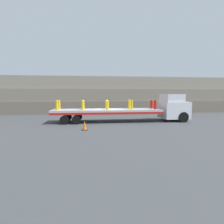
{
  "coord_description": "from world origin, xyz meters",
  "views": [
    {
      "loc": [
        -1.47,
        -17.05,
        2.7
      ],
      "look_at": [
        0.48,
        0.0,
        0.97
      ],
      "focal_mm": 28.0,
      "sensor_mm": 36.0,
      "label": 1
    }
  ],
  "objects_px": {
    "fire_hydrant_yellow_far_2": "(107,104)",
    "traffic_cone": "(85,126)",
    "fire_hydrant_yellow_near_1": "(83,105)",
    "fire_hydrant_yellow_far_3": "(129,104)",
    "flatbed_trailer": "(103,111)",
    "fire_hydrant_yellow_near_0": "(57,105)",
    "fire_hydrant_yellow_near_3": "(132,105)",
    "fire_hydrant_yellow_far_1": "(83,105)",
    "fire_hydrant_yellow_far_0": "(59,105)",
    "fire_hydrant_yellow_near_2": "(108,105)",
    "fire_hydrant_red_far_4": "(151,104)",
    "fire_hydrant_red_near_4": "(155,105)",
    "truck_cab": "(174,107)"
  },
  "relations": [
    {
      "from": "fire_hydrant_yellow_near_0",
      "to": "fire_hydrant_yellow_far_1",
      "type": "bearing_deg",
      "value": 24.54
    },
    {
      "from": "fire_hydrant_yellow_near_2",
      "to": "fire_hydrant_yellow_far_2",
      "type": "height_order",
      "value": "same"
    },
    {
      "from": "fire_hydrant_yellow_near_2",
      "to": "fire_hydrant_yellow_near_3",
      "type": "bearing_deg",
      "value": 0.0
    },
    {
      "from": "truck_cab",
      "to": "fire_hydrant_yellow_far_3",
      "type": "bearing_deg",
      "value": 173.33
    },
    {
      "from": "fire_hydrant_yellow_near_0",
      "to": "fire_hydrant_yellow_far_1",
      "type": "distance_m",
      "value": 2.58
    },
    {
      "from": "fire_hydrant_yellow_near_1",
      "to": "fire_hydrant_yellow_far_0",
      "type": "bearing_deg",
      "value": 155.46
    },
    {
      "from": "fire_hydrant_yellow_far_0",
      "to": "fire_hydrant_red_far_4",
      "type": "bearing_deg",
      "value": 0.0
    },
    {
      "from": "fire_hydrant_red_far_4",
      "to": "fire_hydrant_yellow_near_0",
      "type": "bearing_deg",
      "value": -173.49
    },
    {
      "from": "fire_hydrant_red_near_4",
      "to": "fire_hydrant_red_far_4",
      "type": "distance_m",
      "value": 1.07
    },
    {
      "from": "truck_cab",
      "to": "fire_hydrant_yellow_near_0",
      "type": "xyz_separation_m",
      "value": [
        -11.61,
        -0.54,
        0.32
      ]
    },
    {
      "from": "fire_hydrant_red_far_4",
      "to": "truck_cab",
      "type": "bearing_deg",
      "value": -13.48
    },
    {
      "from": "fire_hydrant_yellow_far_1",
      "to": "fire_hydrant_yellow_far_0",
      "type": "bearing_deg",
      "value": 180.0
    },
    {
      "from": "fire_hydrant_yellow_near_3",
      "to": "fire_hydrant_red_near_4",
      "type": "bearing_deg",
      "value": 0.0
    },
    {
      "from": "fire_hydrant_yellow_near_0",
      "to": "fire_hydrant_yellow_far_0",
      "type": "xyz_separation_m",
      "value": [
        0.0,
        1.07,
        0.0
      ]
    },
    {
      "from": "fire_hydrant_yellow_near_2",
      "to": "fire_hydrant_red_far_4",
      "type": "height_order",
      "value": "same"
    },
    {
      "from": "fire_hydrant_yellow_far_1",
      "to": "fire_hydrant_red_near_4",
      "type": "height_order",
      "value": "same"
    },
    {
      "from": "fire_hydrant_yellow_far_3",
      "to": "fire_hydrant_red_far_4",
      "type": "height_order",
      "value": "same"
    },
    {
      "from": "fire_hydrant_red_far_4",
      "to": "fire_hydrant_yellow_near_2",
      "type": "bearing_deg",
      "value": -167.14
    },
    {
      "from": "fire_hydrant_yellow_near_1",
      "to": "fire_hydrant_yellow_far_3",
      "type": "xyz_separation_m",
      "value": [
        4.69,
        1.07,
        0.0
      ]
    },
    {
      "from": "fire_hydrant_yellow_far_2",
      "to": "fire_hydrant_yellow_far_1",
      "type": "bearing_deg",
      "value": 180.0
    },
    {
      "from": "fire_hydrant_yellow_near_0",
      "to": "fire_hydrant_yellow_near_3",
      "type": "xyz_separation_m",
      "value": [
        7.03,
        0.0,
        0.0
      ]
    },
    {
      "from": "traffic_cone",
      "to": "fire_hydrant_yellow_near_0",
      "type": "bearing_deg",
      "value": 128.83
    },
    {
      "from": "fire_hydrant_yellow_near_0",
      "to": "fire_hydrant_yellow_far_2",
      "type": "height_order",
      "value": "same"
    },
    {
      "from": "fire_hydrant_yellow_near_0",
      "to": "fire_hydrant_yellow_near_3",
      "type": "relative_size",
      "value": 1.0
    },
    {
      "from": "flatbed_trailer",
      "to": "fire_hydrant_yellow_near_0",
      "type": "xyz_separation_m",
      "value": [
        -4.24,
        -0.54,
        0.65
      ]
    },
    {
      "from": "fire_hydrant_yellow_far_2",
      "to": "fire_hydrant_yellow_near_2",
      "type": "bearing_deg",
      "value": -90.0
    },
    {
      "from": "fire_hydrant_yellow_near_3",
      "to": "fire_hydrant_yellow_near_2",
      "type": "bearing_deg",
      "value": 180.0
    },
    {
      "from": "fire_hydrant_yellow_near_0",
      "to": "fire_hydrant_yellow_far_2",
      "type": "bearing_deg",
      "value": 12.86
    },
    {
      "from": "fire_hydrant_yellow_far_0",
      "to": "fire_hydrant_red_near_4",
      "type": "relative_size",
      "value": 1.0
    },
    {
      "from": "fire_hydrant_yellow_far_1",
      "to": "fire_hydrant_yellow_near_3",
      "type": "distance_m",
      "value": 4.81
    },
    {
      "from": "fire_hydrant_yellow_far_3",
      "to": "fire_hydrant_yellow_near_1",
      "type": "bearing_deg",
      "value": -167.14
    },
    {
      "from": "fire_hydrant_yellow_near_1",
      "to": "fire_hydrant_yellow_far_1",
      "type": "distance_m",
      "value": 1.07
    },
    {
      "from": "fire_hydrant_yellow_near_0",
      "to": "fire_hydrant_yellow_far_1",
      "type": "xyz_separation_m",
      "value": [
        2.34,
        1.07,
        0.0
      ]
    },
    {
      "from": "fire_hydrant_yellow_near_0",
      "to": "fire_hydrant_yellow_far_1",
      "type": "height_order",
      "value": "same"
    },
    {
      "from": "truck_cab",
      "to": "fire_hydrant_yellow_near_1",
      "type": "bearing_deg",
      "value": -176.69
    },
    {
      "from": "fire_hydrant_red_far_4",
      "to": "traffic_cone",
      "type": "relative_size",
      "value": 1.3
    },
    {
      "from": "flatbed_trailer",
      "to": "fire_hydrant_yellow_near_1",
      "type": "height_order",
      "value": "fire_hydrant_yellow_near_1"
    },
    {
      "from": "fire_hydrant_yellow_far_3",
      "to": "fire_hydrant_red_far_4",
      "type": "relative_size",
      "value": 1.0
    },
    {
      "from": "fire_hydrant_yellow_far_2",
      "to": "traffic_cone",
      "type": "height_order",
      "value": "fire_hydrant_yellow_far_2"
    },
    {
      "from": "truck_cab",
      "to": "fire_hydrant_yellow_near_2",
      "type": "relative_size",
      "value": 2.98
    },
    {
      "from": "flatbed_trailer",
      "to": "fire_hydrant_yellow_near_0",
      "type": "relative_size",
      "value": 11.54
    },
    {
      "from": "fire_hydrant_yellow_far_2",
      "to": "traffic_cone",
      "type": "relative_size",
      "value": 1.3
    },
    {
      "from": "fire_hydrant_yellow_far_0",
      "to": "fire_hydrant_yellow_near_1",
      "type": "distance_m",
      "value": 2.58
    },
    {
      "from": "fire_hydrant_yellow_far_1",
      "to": "fire_hydrant_yellow_near_0",
      "type": "bearing_deg",
      "value": -155.46
    },
    {
      "from": "fire_hydrant_yellow_near_2",
      "to": "fire_hydrant_yellow_far_2",
      "type": "xyz_separation_m",
      "value": [
        0.0,
        1.07,
        0.0
      ]
    },
    {
      "from": "fire_hydrant_yellow_near_1",
      "to": "fire_hydrant_yellow_far_2",
      "type": "height_order",
      "value": "same"
    },
    {
      "from": "truck_cab",
      "to": "flatbed_trailer",
      "type": "xyz_separation_m",
      "value": [
        -7.37,
        0.0,
        -0.33
      ]
    },
    {
      "from": "fire_hydrant_yellow_near_0",
      "to": "traffic_cone",
      "type": "bearing_deg",
      "value": -51.17
    },
    {
      "from": "fire_hydrant_yellow_far_0",
      "to": "fire_hydrant_red_far_4",
      "type": "relative_size",
      "value": 1.0
    },
    {
      "from": "fire_hydrant_yellow_far_0",
      "to": "fire_hydrant_yellow_far_3",
      "type": "height_order",
      "value": "same"
    }
  ]
}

